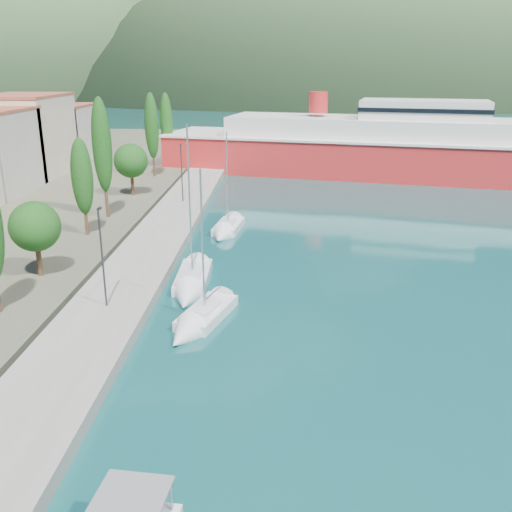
{
  "coord_description": "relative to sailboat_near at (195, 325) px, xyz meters",
  "views": [
    {
      "loc": [
        1.55,
        -19.18,
        14.76
      ],
      "look_at": [
        0.0,
        14.0,
        3.5
      ],
      "focal_mm": 40.0,
      "sensor_mm": 36.0,
      "label": 1
    }
  ],
  "objects": [
    {
      "name": "ferry",
      "position": [
        17.9,
        49.55,
        3.28
      ],
      "size": [
        60.13,
        25.36,
        11.69
      ],
      "color": "red",
      "rests_on": "ground"
    },
    {
      "name": "lamp_posts",
      "position": [
        -5.57,
        3.43,
        3.81
      ],
      "size": [
        0.15,
        49.35,
        6.06
      ],
      "color": "#2D2D33",
      "rests_on": "quay"
    },
    {
      "name": "sailboat_mid",
      "position": [
        -1.2,
        5.66,
        0.02
      ],
      "size": [
        2.41,
        8.35,
        11.93
      ],
      "color": "silver",
      "rests_on": "ground"
    },
    {
      "name": "quay",
      "position": [
        -5.57,
        15.17,
        0.12
      ],
      "size": [
        5.0,
        88.0,
        0.8
      ],
      "primitive_type": "cube",
      "color": "gray",
      "rests_on": "ground"
    },
    {
      "name": "hills_near",
      "position": [
        101.47,
        361.67,
        48.9
      ],
      "size": [
        1010.0,
        520.0,
        115.0
      ],
      "color": "#395833",
      "rests_on": "ground"
    },
    {
      "name": "sailboat_near",
      "position": [
        0.0,
        0.0,
        0.0
      ],
      "size": [
        4.04,
        7.26,
        10.0
      ],
      "color": "silver",
      "rests_on": "ground"
    },
    {
      "name": "sailboat_far",
      "position": [
        -0.17,
        19.35,
        0.01
      ],
      "size": [
        3.03,
        6.96,
        9.9
      ],
      "color": "silver",
      "rests_on": "ground"
    },
    {
      "name": "tree_row",
      "position": [
        -11.79,
        21.92,
        5.5
      ],
      "size": [
        3.75,
        63.21,
        11.24
      ],
      "color": "#47301E",
      "rests_on": "land_strip"
    },
    {
      "name": "ground",
      "position": [
        3.43,
        109.17,
        -0.28
      ],
      "size": [
        1400.0,
        1400.0,
        0.0
      ],
      "primitive_type": "plane",
      "color": "#134C4D"
    }
  ]
}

